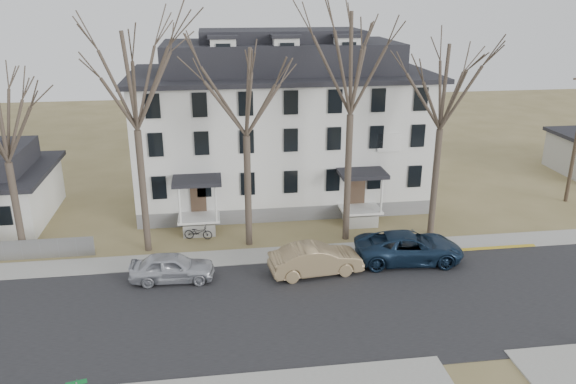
{
  "coord_description": "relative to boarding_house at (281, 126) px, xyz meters",
  "views": [
    {
      "loc": [
        -6.91,
        -21.27,
        14.54
      ],
      "look_at": [
        -2.73,
        9.0,
        3.54
      ],
      "focal_mm": 35.0,
      "sensor_mm": 36.0,
      "label": 1
    }
  ],
  "objects": [
    {
      "name": "tree_bungalow",
      "position": [
        -16.0,
        -8.15,
        2.74
      ],
      "size": [
        6.6,
        6.6,
        10.78
      ],
      "color": "#473B31",
      "rests_on": "ground"
    },
    {
      "name": "tree_mid_left",
      "position": [
        -3.0,
        -8.15,
        4.22
      ],
      "size": [
        7.8,
        7.8,
        12.74
      ],
      "color": "#473B31",
      "rests_on": "ground"
    },
    {
      "name": "car_silver",
      "position": [
        -7.34,
        -12.17,
        -4.62
      ],
      "size": [
        4.51,
        1.98,
        1.51
      ],
      "primitive_type": "imported",
      "rotation": [
        0.0,
        0.0,
        1.53
      ],
      "color": "#B6B9C1",
      "rests_on": "ground"
    },
    {
      "name": "far_sidewalk",
      "position": [
        2.0,
        -9.95,
        -5.38
      ],
      "size": [
        120.0,
        2.0,
        0.08
      ],
      "primitive_type": "cube",
      "color": "#A09F97",
      "rests_on": "ground"
    },
    {
      "name": "tree_far_left",
      "position": [
        -9.0,
        -8.15,
        4.96
      ],
      "size": [
        8.4,
        8.4,
        13.72
      ],
      "color": "#473B31",
      "rests_on": "ground"
    },
    {
      "name": "boarding_house",
      "position": [
        0.0,
        0.0,
        0.0
      ],
      "size": [
        20.8,
        12.36,
        12.05
      ],
      "color": "slate",
      "rests_on": "ground"
    },
    {
      "name": "bicycle_left",
      "position": [
        -6.06,
        -7.09,
        -4.92
      ],
      "size": [
        1.83,
        0.94,
        0.92
      ],
      "primitive_type": "imported",
      "rotation": [
        0.0,
        0.0,
        1.37
      ],
      "color": "black",
      "rests_on": "ground"
    },
    {
      "name": "tree_mid_right",
      "position": [
        8.5,
        -8.15,
        4.22
      ],
      "size": [
        7.8,
        7.8,
        12.74
      ],
      "color": "#473B31",
      "rests_on": "ground"
    },
    {
      "name": "yellow_curb",
      "position": [
        7.0,
        -10.85,
        -5.38
      ],
      "size": [
        14.0,
        0.25,
        0.06
      ],
      "primitive_type": "cube",
      "color": "gold",
      "rests_on": "ground"
    },
    {
      "name": "car_navy",
      "position": [
        5.8,
        -11.7,
        -4.54
      ],
      "size": [
        6.23,
        3.21,
        1.68
      ],
      "primitive_type": "imported",
      "rotation": [
        0.0,
        0.0,
        1.5
      ],
      "color": "#15273E",
      "rests_on": "ground"
    },
    {
      "name": "main_road",
      "position": [
        2.0,
        -15.95,
        -5.38
      ],
      "size": [
        120.0,
        10.0,
        0.04
      ],
      "primitive_type": "cube",
      "color": "#27272A",
      "rests_on": "ground"
    },
    {
      "name": "tree_center",
      "position": [
        3.0,
        -8.15,
        5.71
      ],
      "size": [
        9.0,
        9.0,
        14.7
      ],
      "color": "#473B31",
      "rests_on": "ground"
    },
    {
      "name": "car_tan",
      "position": [
        0.3,
        -12.45,
        -4.55
      ],
      "size": [
        5.19,
        2.32,
        1.65
      ],
      "primitive_type": "imported",
      "rotation": [
        0.0,
        0.0,
        1.69
      ],
      "color": "#957C57",
      "rests_on": "ground"
    },
    {
      "name": "ground",
      "position": [
        2.0,
        -17.95,
        -5.38
      ],
      "size": [
        120.0,
        120.0,
        0.0
      ],
      "primitive_type": "plane",
      "color": "olive",
      "rests_on": "ground"
    }
  ]
}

